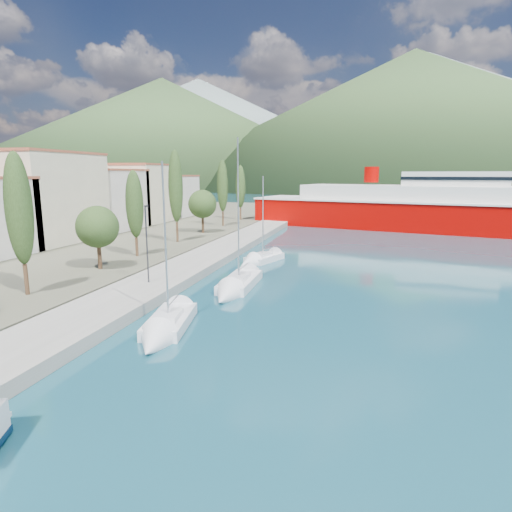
# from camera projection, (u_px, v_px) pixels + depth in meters

# --- Properties ---
(ground) EXTENTS (1400.00, 1400.00, 0.00)m
(ground) POSITION_uv_depth(u_px,v_px,m) (344.00, 204.00, 131.67)
(ground) COLOR #174958
(quay) EXTENTS (5.00, 88.00, 0.80)m
(quay) POSITION_uv_depth(u_px,v_px,m) (202.00, 260.00, 44.61)
(quay) COLOR gray
(quay) RESTS_ON ground
(hills_far) EXTENTS (1480.00, 900.00, 180.00)m
(hills_far) POSITION_uv_depth(u_px,v_px,m) (477.00, 121.00, 555.75)
(hills_far) COLOR slate
(hills_far) RESTS_ON ground
(hills_near) EXTENTS (1010.00, 520.00, 115.00)m
(hills_near) POSITION_uv_depth(u_px,v_px,m) (492.00, 122.00, 337.49)
(hills_near) COLOR #345028
(hills_near) RESTS_ON ground
(town_buildings) EXTENTS (9.20, 69.20, 11.30)m
(town_buildings) POSITION_uv_depth(u_px,v_px,m) (77.00, 201.00, 59.75)
(town_buildings) COLOR beige
(town_buildings) RESTS_ON land_strip
(tree_row) EXTENTS (4.12, 63.14, 11.48)m
(tree_row) POSITION_uv_depth(u_px,v_px,m) (167.00, 202.00, 51.25)
(tree_row) COLOR #47301E
(tree_row) RESTS_ON land_strip
(lamp_posts) EXTENTS (0.15, 48.46, 6.06)m
(lamp_posts) POSITION_uv_depth(u_px,v_px,m) (147.00, 241.00, 33.32)
(lamp_posts) COLOR #2D2D33
(lamp_posts) RESTS_ON quay
(sailboat_near) EXTENTS (3.64, 7.83, 10.84)m
(sailboat_near) POSITION_uv_depth(u_px,v_px,m) (162.00, 333.00, 24.50)
(sailboat_near) COLOR silver
(sailboat_near) RESTS_ON ground
(sailboat_mid) EXTENTS (2.60, 9.06, 12.96)m
(sailboat_mid) POSITION_uv_depth(u_px,v_px,m) (233.00, 289.00, 33.62)
(sailboat_mid) COLOR silver
(sailboat_mid) RESTS_ON ground
(sailboat_far) EXTENTS (4.24, 7.04, 9.87)m
(sailboat_far) POSITION_uv_depth(u_px,v_px,m) (256.00, 261.00, 44.71)
(sailboat_far) COLOR silver
(sailboat_far) RESTS_ON ground
(ferry) EXTENTS (56.69, 23.67, 11.02)m
(ferry) POSITION_uv_depth(u_px,v_px,m) (417.00, 209.00, 71.86)
(ferry) COLOR #A10200
(ferry) RESTS_ON ground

